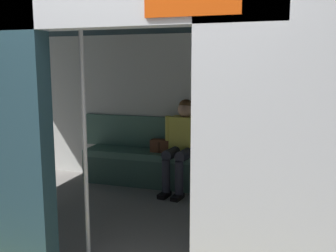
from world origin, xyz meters
TOP-DOWN VIEW (x-y plane):
  - train_car at (0.07, -1.32)m, footprint 6.40×2.96m
  - bench_seat at (0.00, -2.45)m, footprint 3.22×0.44m
  - person_seated at (0.19, -2.40)m, footprint 0.55×0.71m
  - handbag at (0.53, -2.51)m, footprint 0.26×0.15m
  - book at (-0.23, -2.52)m, footprint 0.25×0.27m
  - grab_pole_door at (0.47, -0.41)m, footprint 0.04×0.04m
  - grab_pole_far at (-0.47, -0.49)m, footprint 0.04×0.04m

SIDE VIEW (x-z plane):
  - bench_seat at x=0.00m, z-range 0.12..0.59m
  - book at x=-0.23m, z-range 0.47..0.50m
  - handbag at x=0.53m, z-range 0.47..0.64m
  - person_seated at x=0.19m, z-range 0.09..1.29m
  - grab_pole_door at x=0.47m, z-range 0.00..2.04m
  - grab_pole_far at x=-0.47m, z-range 0.00..2.04m
  - train_car at x=0.07m, z-range 0.38..2.56m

